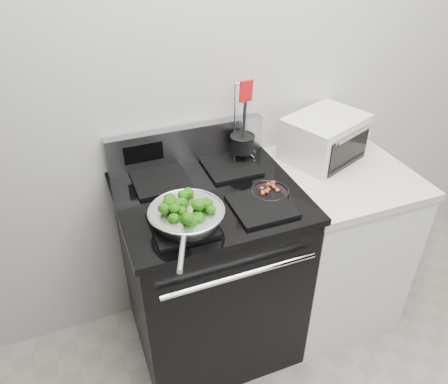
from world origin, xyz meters
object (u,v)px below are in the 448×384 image
utensil_holder (242,148)px  toaster_oven (324,137)px  gas_range (211,271)px  bacon_plate (270,190)px  skillet (187,216)px

utensil_holder → toaster_oven: 0.42m
gas_range → utensil_holder: bearing=40.2°
bacon_plate → skillet: bearing=-167.5°
skillet → toaster_oven: size_ratio=0.99×
gas_range → bacon_plate: 0.55m
utensil_holder → toaster_oven: bearing=-11.1°
toaster_oven → gas_range: bearing=170.5°
bacon_plate → toaster_oven: toaster_oven is taller
toaster_oven → bacon_plate: bearing=-171.9°
skillet → utensil_holder: bearing=65.2°
skillet → toaster_oven: (0.81, 0.32, 0.03)m
skillet → toaster_oven: bearing=42.8°
bacon_plate → utensil_holder: 0.30m
gas_range → utensil_holder: utensil_holder is taller
skillet → toaster_oven: 0.87m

